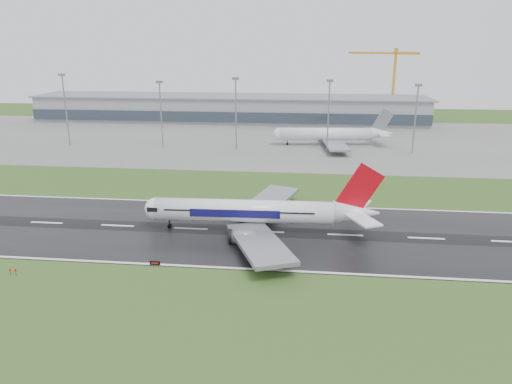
# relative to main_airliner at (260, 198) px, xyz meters

# --- Properties ---
(ground) EXTENTS (520.00, 520.00, 0.00)m
(ground) POSITION_rel_main_airliner_xyz_m (-38.19, -0.63, -8.98)
(ground) COLOR #2E4D1C
(ground) RESTS_ON ground
(runway) EXTENTS (400.00, 45.00, 0.10)m
(runway) POSITION_rel_main_airliner_xyz_m (-38.19, -0.63, -8.93)
(runway) COLOR black
(runway) RESTS_ON ground
(apron) EXTENTS (400.00, 130.00, 0.08)m
(apron) POSITION_rel_main_airliner_xyz_m (-38.19, 124.37, -8.94)
(apron) COLOR slate
(apron) RESTS_ON ground
(terminal) EXTENTS (240.00, 36.00, 15.00)m
(terminal) POSITION_rel_main_airliner_xyz_m (-38.19, 184.37, -1.48)
(terminal) COLOR gray
(terminal) RESTS_ON ground
(main_airliner) EXTENTS (61.84, 59.06, 17.76)m
(main_airliner) POSITION_rel_main_airliner_xyz_m (0.00, 0.00, 0.00)
(main_airliner) COLOR white
(main_airliner) RESTS_ON runway
(parked_airliner) EXTENTS (63.36, 59.82, 16.96)m
(parked_airliner) POSITION_rel_main_airliner_xyz_m (22.19, 113.78, -0.42)
(parked_airliner) COLOR silver
(parked_airliner) RESTS_ON apron
(tower_crane) EXTENTS (41.99, 20.00, 44.14)m
(tower_crane) POSITION_rel_main_airliner_xyz_m (63.99, 199.37, 13.09)
(tower_crane) COLOR gold
(tower_crane) RESTS_ON ground
(runway_sign) EXTENTS (2.30, 0.29, 1.04)m
(runway_sign) POSITION_rel_main_airliner_xyz_m (-20.83, -22.77, -8.46)
(runway_sign) COLOR black
(runway_sign) RESTS_ON ground
(floodmast_1) EXTENTS (0.64, 0.64, 32.43)m
(floodmast_1) POSITION_rel_main_airliner_xyz_m (-101.73, 99.37, 7.23)
(floodmast_1) COLOR gray
(floodmast_1) RESTS_ON ground
(floodmast_2) EXTENTS (0.64, 0.64, 29.53)m
(floodmast_2) POSITION_rel_main_airliner_xyz_m (-55.91, 99.37, 5.78)
(floodmast_2) COLOR gray
(floodmast_2) RESTS_ON ground
(floodmast_3) EXTENTS (0.64, 0.64, 31.33)m
(floodmast_3) POSITION_rel_main_airliner_xyz_m (-21.09, 99.37, 6.68)
(floodmast_3) COLOR gray
(floodmast_3) RESTS_ON ground
(floodmast_4) EXTENTS (0.64, 0.64, 30.72)m
(floodmast_4) POSITION_rel_main_airliner_xyz_m (20.32, 99.37, 6.38)
(floodmast_4) COLOR gray
(floodmast_4) RESTS_ON ground
(floodmast_5) EXTENTS (0.64, 0.64, 29.12)m
(floodmast_5) POSITION_rel_main_airliner_xyz_m (57.81, 99.37, 5.58)
(floodmast_5) COLOR gray
(floodmast_5) RESTS_ON ground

